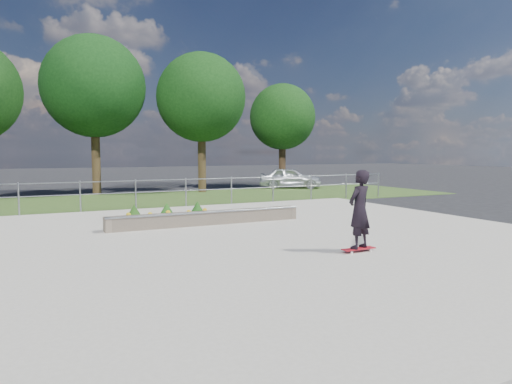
# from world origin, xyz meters

# --- Properties ---
(ground) EXTENTS (120.00, 120.00, 0.00)m
(ground) POSITION_xyz_m (0.00, 0.00, 0.00)
(ground) COLOR black
(ground) RESTS_ON ground
(grass_verge) EXTENTS (30.00, 8.00, 0.02)m
(grass_verge) POSITION_xyz_m (0.00, 11.00, 0.01)
(grass_verge) COLOR #324D1E
(grass_verge) RESTS_ON ground
(concrete_slab) EXTENTS (15.00, 15.00, 0.06)m
(concrete_slab) POSITION_xyz_m (0.00, 0.00, 0.03)
(concrete_slab) COLOR #A9A496
(concrete_slab) RESTS_ON ground
(fence) EXTENTS (20.06, 0.06, 1.20)m
(fence) POSITION_xyz_m (0.00, 7.50, 0.77)
(fence) COLOR #93969B
(fence) RESTS_ON ground
(tree_mid_left) EXTENTS (5.25, 5.25, 8.25)m
(tree_mid_left) POSITION_xyz_m (-2.50, 15.00, 5.61)
(tree_mid_left) COLOR #362615
(tree_mid_left) RESTS_ON ground
(tree_mid_right) EXTENTS (4.90, 4.90, 7.70)m
(tree_mid_right) POSITION_xyz_m (3.00, 14.00, 5.23)
(tree_mid_right) COLOR #332514
(tree_mid_right) RESTS_ON ground
(tree_far_right) EXTENTS (4.20, 4.20, 6.60)m
(tree_far_right) POSITION_xyz_m (9.00, 15.50, 4.48)
(tree_far_right) COLOR black
(tree_far_right) RESTS_ON ground
(grind_ledge) EXTENTS (6.00, 0.44, 0.43)m
(grind_ledge) POSITION_xyz_m (-0.85, 2.68, 0.26)
(grind_ledge) COLOR brown
(grind_ledge) RESTS_ON concrete_slab
(planter_bed) EXTENTS (3.00, 1.20, 0.61)m
(planter_bed) POSITION_xyz_m (-1.83, 3.46, 0.24)
(planter_bed) COLOR black
(planter_bed) RESTS_ON concrete_slab
(skateboarder) EXTENTS (0.80, 0.59, 1.80)m
(skateboarder) POSITION_xyz_m (0.80, -2.36, 0.99)
(skateboarder) COLOR white
(skateboarder) RESTS_ON concrete_slab
(parked_car) EXTENTS (4.06, 3.31, 1.30)m
(parked_car) POSITION_xyz_m (8.84, 14.19, 0.65)
(parked_car) COLOR silver
(parked_car) RESTS_ON ground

